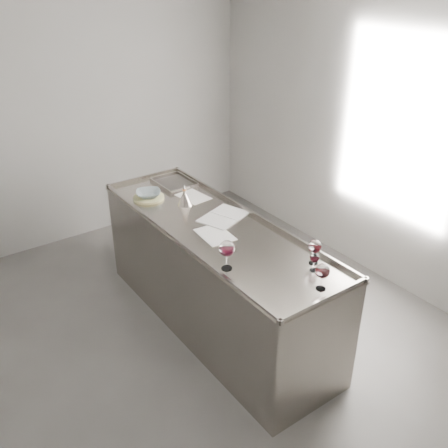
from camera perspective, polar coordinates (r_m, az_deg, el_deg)
room_shell at (r=3.23m, az=-5.43°, el=2.45°), size 4.54×5.04×2.84m
counter at (r=4.14m, az=-1.02°, el=-6.00°), size 0.77×2.42×0.97m
wine_glass_left at (r=3.30m, az=0.32°, el=-2.91°), size 0.11×0.11×0.21m
wine_glass_middle at (r=3.17m, az=11.19°, el=-5.37°), size 0.09×0.09×0.18m
wine_glass_right at (r=3.43m, az=10.34°, el=-2.62°), size 0.09×0.09×0.18m
wine_glass_small at (r=3.37m, az=10.31°, el=-3.89°), size 0.06×0.06×0.13m
notebook at (r=4.04m, az=-0.09°, el=0.85°), size 0.46×0.39×0.02m
loose_paper_top at (r=4.40m, az=-3.52°, el=3.14°), size 0.23×0.31×0.00m
loose_paper_under at (r=3.78m, az=-1.03°, el=-1.21°), size 0.25×0.33×0.00m
trivet at (r=4.41m, az=-8.60°, el=3.00°), size 0.35×0.35×0.02m
ceramic_bowl at (r=4.39m, az=-8.63°, el=3.43°), size 0.28×0.28×0.05m
wine_funnel at (r=4.23m, az=-4.51°, el=2.86°), size 0.13×0.13×0.19m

